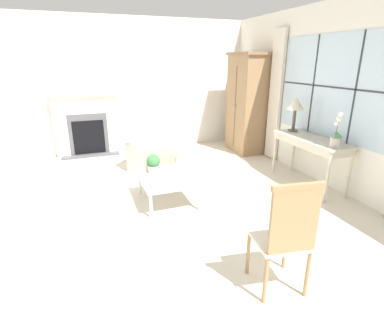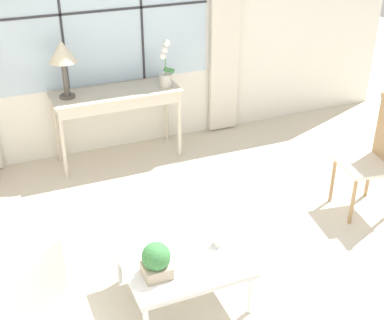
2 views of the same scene
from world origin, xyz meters
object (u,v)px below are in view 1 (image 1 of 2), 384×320
Objects in this scene: potted_orchid at (336,135)px; coffee_table at (167,178)px; potted_plant_small at (153,163)px; fireplace at (87,119)px; table_lamp at (296,105)px; side_chair_wooden at (286,232)px; armchair_upholstered at (159,154)px; console_table at (311,143)px; pillar_candle at (173,180)px; armoire at (246,103)px.

coffee_table is at bearing -107.37° from potted_orchid.
fireplace is at bearing -161.83° from potted_plant_small.
side_chair_wooden is at bearing -38.27° from table_lamp.
armchair_upholstered is at bearing -136.94° from potted_orchid.
side_chair_wooden is 1.23× the size of coffee_table.
armchair_upholstered is at bearing -118.06° from table_lamp.
table_lamp is (-0.49, 0.03, 0.53)m from console_table.
armchair_upholstered reaches higher than pillar_candle.
side_chair_wooden is (2.39, -1.88, -0.63)m from table_lamp.
fireplace is at bearing -137.16° from potted_orchid.
pillar_candle is (0.61, -2.34, -0.78)m from table_lamp.
fireplace is 8.95× the size of potted_plant_small.
armoire is at bearing 178.78° from potted_orchid.
console_table is at bearing 52.06° from armchair_upholstered.
fireplace is 1.78× the size of armchair_upholstered.
fireplace reaches higher than armoire.
console_table is at bearing 173.18° from potted_orchid.
armoire reaches higher than table_lamp.
console_table reaches higher than pillar_candle.
table_lamp is 2.56m from armchair_upholstered.
console_table is 2.32m from pillar_candle.
pillar_candle is at bearing -87.03° from console_table.
table_lamp is at bearing 91.99° from potted_plant_small.
armchair_upholstered is at bearing -176.52° from side_chair_wooden.
potted_plant_small is (1.20, -0.38, 0.26)m from armchair_upholstered.
table_lamp is at bearing 53.62° from fireplace.
table_lamp is 0.45× the size of armchair_upholstered.
table_lamp reaches higher than coffee_table.
potted_plant_small is at bearing -99.50° from console_table.
armchair_upholstered is 3.53m from side_chair_wooden.
armoire is 3.22m from pillar_candle.
console_table is 1.24× the size of side_chair_wooden.
table_lamp is 1.17× the size of potted_orchid.
table_lamp reaches higher than potted_plant_small.
fireplace reaches higher than side_chair_wooden.
console_table is 2.66× the size of potted_orchid.
fireplace reaches higher than pillar_candle.
armoire is at bearing 133.35° from pillar_candle.
side_chair_wooden is at bearing 14.36° from potted_plant_small.
fireplace reaches higher than potted_orchid.
pillar_candle is (-1.77, -0.45, -0.15)m from side_chair_wooden.
table_lamp is 2.54m from pillar_candle.
table_lamp is at bearing 97.98° from coffee_table.
coffee_table is (-2.06, -0.45, -0.24)m from side_chair_wooden.
pillar_candle is at bearing -100.43° from potted_orchid.
side_chair_wooden is 4.21× the size of potted_plant_small.
potted_plant_small is (0.09, -2.47, -0.71)m from table_lamp.
potted_orchid is 4.14× the size of pillar_candle.
potted_plant_small is at bearing -165.61° from pillar_candle.
coffee_table is (-0.70, -2.24, -0.60)m from potted_orchid.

